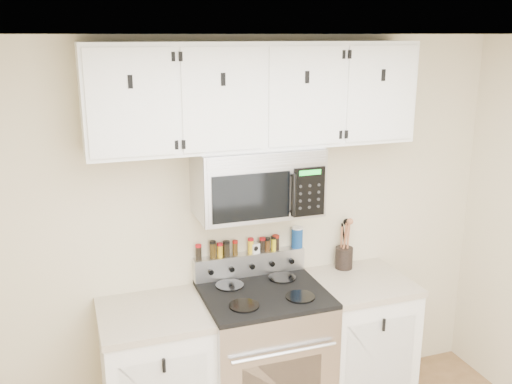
# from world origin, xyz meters

# --- Properties ---
(back_wall) EXTENTS (3.50, 0.01, 2.50)m
(back_wall) POSITION_xyz_m (0.00, 1.75, 1.25)
(back_wall) COLOR beige
(back_wall) RESTS_ON floor
(ceiling) EXTENTS (3.50, 3.50, 0.01)m
(ceiling) POSITION_xyz_m (0.00, 0.00, 2.50)
(ceiling) COLOR white
(ceiling) RESTS_ON back_wall
(range) EXTENTS (0.76, 0.65, 1.10)m
(range) POSITION_xyz_m (0.00, 1.43, 0.49)
(range) COLOR #B7B7BA
(range) RESTS_ON floor
(base_cabinet_left) EXTENTS (0.64, 0.62, 0.92)m
(base_cabinet_left) POSITION_xyz_m (-0.69, 1.45, 0.46)
(base_cabinet_left) COLOR white
(base_cabinet_left) RESTS_ON floor
(base_cabinet_right) EXTENTS (0.64, 0.62, 0.92)m
(base_cabinet_right) POSITION_xyz_m (0.69, 1.45, 0.46)
(base_cabinet_right) COLOR white
(base_cabinet_right) RESTS_ON floor
(microwave) EXTENTS (0.76, 0.44, 0.42)m
(microwave) POSITION_xyz_m (0.00, 1.55, 1.63)
(microwave) COLOR #9E9EA3
(microwave) RESTS_ON back_wall
(upper_cabinets) EXTENTS (2.00, 0.35, 0.62)m
(upper_cabinets) POSITION_xyz_m (-0.00, 1.58, 2.15)
(upper_cabinets) COLOR white
(upper_cabinets) RESTS_ON back_wall
(utensil_crock) EXTENTS (0.12, 0.12, 0.35)m
(utensil_crock) POSITION_xyz_m (0.68, 1.66, 1.01)
(utensil_crock) COLOR black
(utensil_crock) RESTS_ON base_cabinet_right
(kitchen_timer) EXTENTS (0.07, 0.06, 0.06)m
(kitchen_timer) POSITION_xyz_m (0.04, 1.71, 1.13)
(kitchen_timer) COLOR white
(kitchen_timer) RESTS_ON range
(salt_canister) EXTENTS (0.08, 0.08, 0.14)m
(salt_canister) POSITION_xyz_m (0.34, 1.71, 1.17)
(salt_canister) COLOR navy
(salt_canister) RESTS_ON range
(spice_jar_0) EXTENTS (0.04, 0.04, 0.10)m
(spice_jar_0) POSITION_xyz_m (-0.35, 1.71, 1.15)
(spice_jar_0) COLOR black
(spice_jar_0) RESTS_ON range
(spice_jar_1) EXTENTS (0.04, 0.04, 0.12)m
(spice_jar_1) POSITION_xyz_m (-0.25, 1.71, 1.16)
(spice_jar_1) COLOR #3C2C0E
(spice_jar_1) RESTS_ON range
(spice_jar_2) EXTENTS (0.04, 0.04, 0.09)m
(spice_jar_2) POSITION_xyz_m (-0.20, 1.71, 1.15)
(spice_jar_2) COLOR gold
(spice_jar_2) RESTS_ON range
(spice_jar_3) EXTENTS (0.04, 0.04, 0.10)m
(spice_jar_3) POSITION_xyz_m (-0.16, 1.71, 1.15)
(spice_jar_3) COLOR black
(spice_jar_3) RESTS_ON range
(spice_jar_4) EXTENTS (0.04, 0.04, 0.10)m
(spice_jar_4) POSITION_xyz_m (-0.10, 1.71, 1.15)
(spice_jar_4) COLOR #442F10
(spice_jar_4) RESTS_ON range
(spice_jar_5) EXTENTS (0.04, 0.04, 0.10)m
(spice_jar_5) POSITION_xyz_m (0.01, 1.71, 1.15)
(spice_jar_5) COLOR yellow
(spice_jar_5) RESTS_ON range
(spice_jar_6) EXTENTS (0.04, 0.04, 0.10)m
(spice_jar_6) POSITION_xyz_m (0.09, 1.71, 1.15)
(spice_jar_6) COLOR black
(spice_jar_6) RESTS_ON range
(spice_jar_7) EXTENTS (0.04, 0.04, 0.09)m
(spice_jar_7) POSITION_xyz_m (0.12, 1.71, 1.15)
(spice_jar_7) COLOR #452910
(spice_jar_7) RESTS_ON range
(spice_jar_8) EXTENTS (0.04, 0.04, 0.10)m
(spice_jar_8) POSITION_xyz_m (0.17, 1.71, 1.15)
(spice_jar_8) COLOR yellow
(spice_jar_8) RESTS_ON range
(spice_jar_9) EXTENTS (0.05, 0.05, 0.10)m
(spice_jar_9) POSITION_xyz_m (0.19, 1.71, 1.15)
(spice_jar_9) COLOR black
(spice_jar_9) RESTS_ON range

